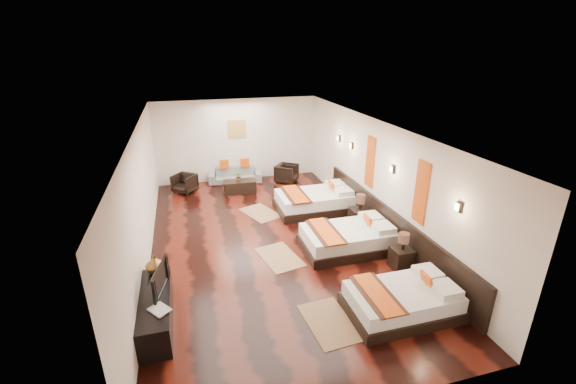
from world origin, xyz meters
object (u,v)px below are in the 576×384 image
object	(u,v)px
bed_far	(315,201)
coffee_table	(240,187)
bed_mid	(348,238)
nightstand_a	(402,256)
armchair_right	(287,173)
tv	(156,279)
tv_console	(156,310)
sofa	(235,175)
armchair_left	(185,183)
table_plant	(239,176)
figurine	(155,264)
nightstand_b	(359,215)
bed_near	(403,300)
book	(153,314)

from	to	relation	value
bed_far	coffee_table	world-z (taller)	bed_far
bed_mid	nightstand_a	world-z (taller)	nightstand_a
bed_mid	armchair_right	size ratio (longest dim) A/B	3.01
tv	coffee_table	world-z (taller)	tv
tv_console	sofa	xyz separation A→B (m)	(2.32, 6.78, -0.01)
tv_console	armchair_left	bearing A→B (deg)	84.44
nightstand_a	table_plant	bearing A→B (deg)	116.11
tv	armchair_right	world-z (taller)	tv
nightstand_a	figurine	bearing A→B (deg)	176.03
table_plant	tv	bearing A→B (deg)	-111.83
bed_mid	nightstand_b	distance (m)	1.24
tv	table_plant	bearing A→B (deg)	-8.11
tv_console	figurine	bearing A→B (deg)	90.00
figurine	sofa	distance (m)	6.49
sofa	armchair_left	bearing A→B (deg)	-155.40
nightstand_b	bed_far	bearing A→B (deg)	119.56
nightstand_a	table_plant	distance (m)	6.00
tv	coffee_table	distance (m)	6.07
bed_near	book	bearing A→B (deg)	174.53
table_plant	armchair_left	bearing A→B (deg)	163.96
bed_mid	table_plant	size ratio (longest dim) A/B	7.83
sofa	nightstand_a	bearing A→B (deg)	-59.75
bed_near	bed_far	bearing A→B (deg)	89.96
table_plant	figurine	bearing A→B (deg)	-114.62
coffee_table	table_plant	world-z (taller)	table_plant
tv_console	armchair_right	world-z (taller)	armchair_right
armchair_left	tv_console	bearing A→B (deg)	-57.04
bed_near	coffee_table	world-z (taller)	bed_near
nightstand_b	figurine	bearing A→B (deg)	-160.97
bed_mid	nightstand_a	bearing A→B (deg)	-54.71
bed_mid	tv	xyz separation A→B (m)	(-4.15, -1.32, 0.51)
nightstand_b	figurine	distance (m)	5.25
nightstand_b	coffee_table	xyz separation A→B (m)	(-2.62, 3.29, -0.12)
bed_near	nightstand_b	distance (m)	3.41
nightstand_a	tv_console	xyz separation A→B (m)	(-4.95, -0.40, -0.02)
armchair_left	armchair_right	xyz separation A→B (m)	(3.43, 0.01, 0.02)
nightstand_a	bed_mid	bearing A→B (deg)	125.29
nightstand_b	book	distance (m)	5.75
bed_far	nightstand_b	world-z (taller)	nightstand_b
nightstand_b	tv	size ratio (longest dim) A/B	1.09
bed_mid	table_plant	bearing A→B (deg)	113.60
coffee_table	table_plant	size ratio (longest dim) A/B	3.72
nightstand_a	armchair_right	distance (m)	5.95
armchair_right	tv	bearing A→B (deg)	-176.11
sofa	armchair_left	world-z (taller)	armchair_left
book	sofa	distance (m)	7.63
bed_far	tv_console	size ratio (longest dim) A/B	1.21
tv	sofa	distance (m)	7.04
bed_far	tv	size ratio (longest dim) A/B	2.62
bed_near	sofa	world-z (taller)	bed_near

